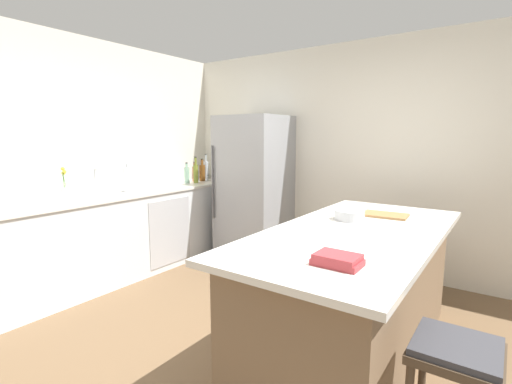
{
  "coord_description": "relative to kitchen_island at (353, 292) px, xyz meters",
  "views": [
    {
      "loc": [
        1.42,
        -1.92,
        1.55
      ],
      "look_at": [
        -0.66,
        1.05,
        1.0
      ],
      "focal_mm": 25.81,
      "sensor_mm": 36.0,
      "label": 1
    }
  ],
  "objects": [
    {
      "name": "wine_bottle",
      "position": [
        -2.61,
        1.5,
        0.61
      ],
      "size": [
        0.07,
        0.07,
        0.34
      ],
      "color": "#19381E",
      "rests_on": "counter_run_left"
    },
    {
      "name": "gin_bottle",
      "position": [
        -2.68,
        1.02,
        0.59
      ],
      "size": [
        0.07,
        0.07,
        0.27
      ],
      "color": "#8CB79E",
      "rests_on": "counter_run_left"
    },
    {
      "name": "sink_faucet",
      "position": [
        -2.71,
        -0.25,
        0.63
      ],
      "size": [
        0.15,
        0.05,
        0.3
      ],
      "color": "silver",
      "rests_on": "counter_run_left"
    },
    {
      "name": "wall_rear",
      "position": [
        -0.57,
        1.76,
        0.84
      ],
      "size": [
        6.0,
        0.1,
        2.6
      ],
      "primitive_type": "cube",
      "color": "silver",
      "rests_on": "ground_plane"
    },
    {
      "name": "vinegar_bottle",
      "position": [
        -2.73,
        1.22,
        0.58
      ],
      "size": [
        0.06,
        0.06,
        0.27
      ],
      "color": "#994C23",
      "rests_on": "counter_run_left"
    },
    {
      "name": "refrigerator",
      "position": [
        -1.81,
        1.34,
        0.44
      ],
      "size": [
        0.78,
        0.76,
        1.8
      ],
      "color": "#93969B",
      "rests_on": "ground_plane"
    },
    {
      "name": "mixing_bowl",
      "position": [
        -0.16,
        0.28,
        0.49
      ],
      "size": [
        0.23,
        0.23,
        0.08
      ],
      "color": "#B2B5BA",
      "rests_on": "kitchen_island"
    },
    {
      "name": "soda_bottle",
      "position": [
        -2.7,
        1.42,
        0.62
      ],
      "size": [
        0.07,
        0.07,
        0.37
      ],
      "color": "silver",
      "rests_on": "counter_run_left"
    },
    {
      "name": "whiskey_bottle",
      "position": [
        -2.68,
        1.32,
        0.6
      ],
      "size": [
        0.08,
        0.08,
        0.31
      ],
      "color": "brown",
      "rests_on": "counter_run_left"
    },
    {
      "name": "bar_stool",
      "position": [
        0.72,
        -0.72,
        0.09
      ],
      "size": [
        0.36,
        0.36,
        0.67
      ],
      "color": "#473828",
      "rests_on": "ground_plane"
    },
    {
      "name": "flower_vase",
      "position": [
        -2.59,
        -0.64,
        0.58
      ],
      "size": [
        0.08,
        0.08,
        0.33
      ],
      "color": "silver",
      "rests_on": "counter_run_left"
    },
    {
      "name": "counter_run_left",
      "position": [
        -2.66,
        0.02,
        0.01
      ],
      "size": [
        0.64,
        3.21,
        0.94
      ],
      "color": "silver",
      "rests_on": "ground_plane"
    },
    {
      "name": "wall_left",
      "position": [
        -3.02,
        -0.49,
        0.84
      ],
      "size": [
        0.1,
        6.0,
        2.6
      ],
      "primitive_type": "cube",
      "color": "silver",
      "rests_on": "ground_plane"
    },
    {
      "name": "ground_plane",
      "position": [
        -0.57,
        -0.49,
        -0.46
      ],
      "size": [
        7.2,
        7.2,
        0.0
      ],
      "primitive_type": "plane",
      "color": "brown"
    },
    {
      "name": "cutting_board",
      "position": [
        0.03,
        0.58,
        0.46
      ],
      "size": [
        0.36,
        0.26,
        0.02
      ],
      "color": "#9E7042",
      "rests_on": "kitchen_island"
    },
    {
      "name": "cookbook_stack",
      "position": [
        0.17,
        -0.73,
        0.48
      ],
      "size": [
        0.24,
        0.16,
        0.06
      ],
      "color": "#A83338",
      "rests_on": "kitchen_island"
    },
    {
      "name": "olive_oil_bottle",
      "position": [
        -2.61,
        1.12,
        0.61
      ],
      "size": [
        0.06,
        0.06,
        0.35
      ],
      "color": "olive",
      "rests_on": "counter_run_left"
    },
    {
      "name": "kitchen_island",
      "position": [
        0.0,
        0.0,
        0.0
      ],
      "size": [
        1.04,
        2.22,
        0.91
      ],
      "color": "#7A6047",
      "rests_on": "ground_plane"
    },
    {
      "name": "paper_towel_roll",
      "position": [
        -2.66,
        0.09,
        0.61
      ],
      "size": [
        0.14,
        0.14,
        0.31
      ],
      "color": "gray",
      "rests_on": "counter_run_left"
    }
  ]
}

